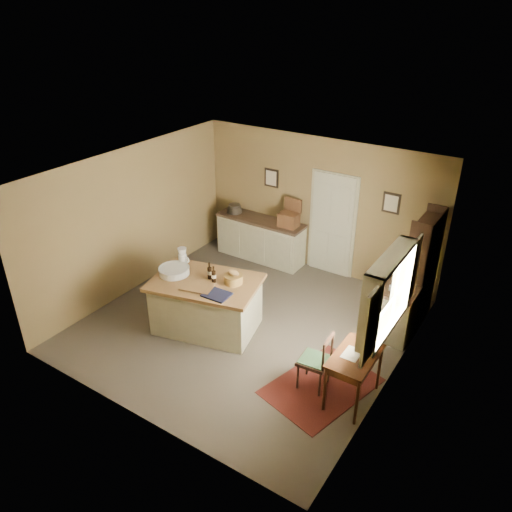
{
  "coord_description": "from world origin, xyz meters",
  "views": [
    {
      "loc": [
        3.96,
        -5.76,
        5.02
      ],
      "look_at": [
        -0.05,
        0.38,
        1.15
      ],
      "focal_mm": 35.0,
      "sensor_mm": 36.0,
      "label": 1
    }
  ],
  "objects": [
    {
      "name": "ceiling",
      "position": [
        0.0,
        0.0,
        2.7
      ],
      "size": [
        5.0,
        5.0,
        0.0
      ],
      "primitive_type": "plane",
      "color": "silver",
      "rests_on": "wall_back"
    },
    {
      "name": "work_island",
      "position": [
        -0.53,
        -0.41,
        0.48
      ],
      "size": [
        1.95,
        1.51,
        1.2
      ],
      "rotation": [
        0.0,
        0.0,
        0.24
      ],
      "color": "beige",
      "rests_on": "ground"
    },
    {
      "name": "desk_chair",
      "position": [
        1.63,
        -0.69,
        0.44
      ],
      "size": [
        0.45,
        0.45,
        0.89
      ],
      "primitive_type": null,
      "rotation": [
        0.0,
        0.0,
        0.08
      ],
      "color": "black",
      "rests_on": "ground"
    },
    {
      "name": "window",
      "position": [
        2.42,
        -0.2,
        1.55
      ],
      "size": [
        0.25,
        1.99,
        1.12
      ],
      "color": "beige",
      "rests_on": "ground"
    },
    {
      "name": "rug",
      "position": [
        1.75,
        -0.65,
        0.0
      ],
      "size": [
        1.47,
        1.83,
        0.01
      ],
      "primitive_type": "cube",
      "rotation": [
        0.0,
        0.0,
        -0.26
      ],
      "color": "#501812",
      "rests_on": "ground"
    },
    {
      "name": "wall_right",
      "position": [
        2.5,
        0.0,
        1.35
      ],
      "size": [
        0.1,
        5.0,
        2.7
      ],
      "primitive_type": "cube",
      "color": "olive",
      "rests_on": "ground"
    },
    {
      "name": "wall_front",
      "position": [
        0.0,
        -2.5,
        1.35
      ],
      "size": [
        5.0,
        0.1,
        2.7
      ],
      "primitive_type": "cube",
      "color": "olive",
      "rests_on": "ground"
    },
    {
      "name": "shelving_unit",
      "position": [
        2.35,
        1.78,
        0.98
      ],
      "size": [
        0.33,
        0.88,
        1.96
      ],
      "color": "black",
      "rests_on": "ground"
    },
    {
      "name": "sideboard",
      "position": [
        -1.12,
        2.2,
        0.48
      ],
      "size": [
        1.92,
        0.55,
        1.18
      ],
      "color": "beige",
      "rests_on": "ground"
    },
    {
      "name": "wall_back",
      "position": [
        0.0,
        2.5,
        1.35
      ],
      "size": [
        5.0,
        0.1,
        2.7
      ],
      "primitive_type": "cube",
      "color": "olive",
      "rests_on": "ground"
    },
    {
      "name": "right_cabinet",
      "position": [
        2.2,
        1.25,
        0.46
      ],
      "size": [
        0.56,
        1.01,
        0.99
      ],
      "color": "beige",
      "rests_on": "ground"
    },
    {
      "name": "writing_desk",
      "position": [
        2.2,
        -0.65,
        0.67
      ],
      "size": [
        0.54,
        0.88,
        0.82
      ],
      "color": "#351A0C",
      "rests_on": "ground"
    },
    {
      "name": "framed_prints",
      "position": [
        0.2,
        2.48,
        1.72
      ],
      "size": [
        2.82,
        0.02,
        0.38
      ],
      "color": "black",
      "rests_on": "ground"
    },
    {
      "name": "ground",
      "position": [
        0.0,
        0.0,
        0.0
      ],
      "size": [
        5.0,
        5.0,
        0.0
      ],
      "primitive_type": "plane",
      "color": "#63584C",
      "rests_on": "ground"
    },
    {
      "name": "wall_left",
      "position": [
        -2.5,
        0.0,
        1.35
      ],
      "size": [
        0.1,
        5.0,
        2.7
      ],
      "primitive_type": "cube",
      "color": "olive",
      "rests_on": "ground"
    },
    {
      "name": "door",
      "position": [
        0.35,
        2.47,
        1.05
      ],
      "size": [
        0.97,
        0.06,
        2.11
      ],
      "primitive_type": "cube",
      "color": "beige",
      "rests_on": "ground"
    }
  ]
}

